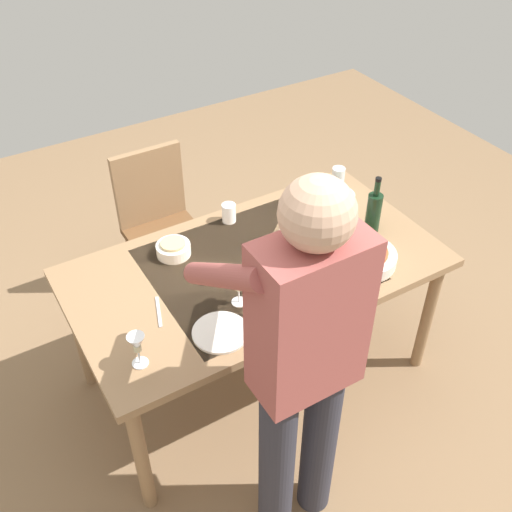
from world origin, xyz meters
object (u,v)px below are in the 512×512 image
Objects in this scene: wine_glass_left at (137,345)px; water_cup_near_left at (338,177)px; person_server at (302,360)px; dinner_plate_near at (300,238)px; wine_bottle at (374,211)px; water_cup_near_right at (229,213)px; side_bowl_bread at (173,248)px; dining_table at (256,276)px; dinner_plate_far at (220,332)px; chair_near at (159,219)px; side_bowl_salad at (337,198)px; serving_bowl_pasta at (364,256)px; wine_glass_right at (239,284)px.

water_cup_near_left is at bearing -156.16° from wine_glass_left.
dinner_plate_near is (-0.53, -0.78, -0.21)m from person_server.
person_server is 5.71× the size of wine_bottle.
water_cup_near_right is 0.38m from dinner_plate_near.
side_bowl_bread is (0.35, 0.10, -0.02)m from water_cup_near_right.
wine_glass_left reaches higher than dinner_plate_near.
dining_table is 0.46m from dinner_plate_far.
wine_glass_left reaches higher than water_cup_near_left.
chair_near is 5.69× the size of side_bowl_bread.
water_cup_near_right is at bearing -1.59° from water_cup_near_left.
person_server is 9.38× the size of side_bowl_salad.
dinner_plate_near reaches higher than dining_table.
water_cup_near_left is 0.36× the size of serving_bowl_pasta.
dining_table is at bearing -5.64° from wine_bottle.
side_bowl_bread reaches higher than dining_table.
dinner_plate_near is at bearing -160.98° from wine_glass_left.
person_server is (0.12, 1.57, 0.43)m from chair_near.
wine_glass_left is (0.54, 1.12, 0.32)m from chair_near.
wine_glass_right is at bearing 65.21° from water_cup_near_right.
water_cup_near_right is 0.77m from dinner_plate_far.
person_server reaches higher than water_cup_near_left.
person_server reaches higher than chair_near.
dinner_plate_near is at bearing 33.30° from water_cup_near_left.
side_bowl_bread is at bearing 15.70° from water_cup_near_right.
dining_table is at bearing 11.07° from dinner_plate_near.
chair_near is at bearing -68.65° from water_cup_near_right.
wine_bottle is at bearing 76.65° from water_cup_near_left.
serving_bowl_pasta is 0.33m from dinner_plate_near.
dinner_plate_near is (-0.57, 0.21, -0.03)m from side_bowl_bread.
side_bowl_salad is at bearing 176.68° from side_bowl_bread.
water_cup_near_left reaches higher than side_bowl_salad.
wine_glass_right is 0.84× the size of side_bowl_salad.
serving_bowl_pasta is at bearing 174.63° from wine_glass_right.
water_cup_near_left is 1.01m from side_bowl_bread.
chair_near is 6.03× the size of wine_glass_left.
wine_glass_right is 0.66× the size of dinner_plate_near.
chair_near is 0.54× the size of person_server.
wine_glass_right reaches higher than dinner_plate_far.
wine_glass_left is at bearing 23.84° from water_cup_near_left.
dining_table is 7.35× the size of dinner_plate_far.
wine_glass_right is (0.06, 1.02, 0.32)m from chair_near.
wine_glass_left is 1.38m from side_bowl_salad.
water_cup_near_right is at bearing -139.23° from wine_glass_left.
person_server is at bearing 47.17° from side_bowl_salad.
dinner_plate_far is at bearing 84.67° from side_bowl_bread.
water_cup_near_right is (0.56, -0.42, -0.06)m from wine_bottle.
dinner_plate_near is at bearing 24.77° from side_bowl_salad.
dining_table is 17.45× the size of water_cup_near_right.
wine_bottle is 1.32m from wine_glass_left.
person_server reaches higher than dining_table.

